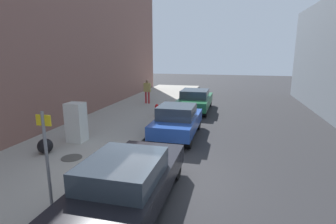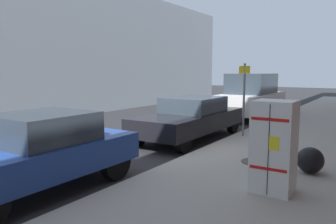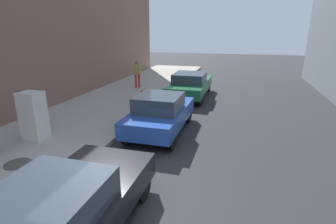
{
  "view_description": "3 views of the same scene",
  "coord_description": "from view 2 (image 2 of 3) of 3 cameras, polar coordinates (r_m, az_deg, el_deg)",
  "views": [
    {
      "loc": [
        2.03,
        -6.81,
        3.68
      ],
      "look_at": [
        -0.21,
        2.28,
        1.57
      ],
      "focal_mm": 28.0,
      "sensor_mm": 36.0,
      "label": 1
    },
    {
      "loc": [
        -5.52,
        7.85,
        2.24
      ],
      "look_at": [
        -1.81,
        2.18,
        1.39
      ],
      "focal_mm": 35.0,
      "sensor_mm": 36.0,
      "label": 2
    },
    {
      "loc": [
        2.47,
        -4.45,
        3.63
      ],
      "look_at": [
        -0.03,
        4.45,
        0.75
      ],
      "focal_mm": 28.0,
      "sensor_mm": 36.0,
      "label": 3
    }
  ],
  "objects": [
    {
      "name": "ground_plane",
      "position": [
        9.85,
        -1.87,
        -6.01
      ],
      "size": [
        80.0,
        80.0,
        0.0
      ],
      "primitive_type": "plane",
      "color": "#28282B"
    },
    {
      "name": "sidewalk_slab",
      "position": [
        8.32,
        20.44,
        -8.4
      ],
      "size": [
        4.65,
        44.0,
        0.15
      ],
      "primitive_type": "cube",
      "color": "#9E998E",
      "rests_on": "ground"
    },
    {
      "name": "discarded_refrigerator",
      "position": [
        5.95,
        17.93,
        -5.74
      ],
      "size": [
        0.68,
        0.63,
        1.59
      ],
      "color": "silver",
      "rests_on": "sidewalk_slab"
    },
    {
      "name": "manhole_cover",
      "position": [
        7.89,
        15.16,
        -8.38
      ],
      "size": [
        0.7,
        0.7,
        0.02
      ],
      "primitive_type": "cylinder",
      "color": "#47443F",
      "rests_on": "sidewalk_slab"
    },
    {
      "name": "street_sign_post",
      "position": [
        10.75,
        13.08,
        2.82
      ],
      "size": [
        0.36,
        0.07,
        2.33
      ],
      "color": "slate",
      "rests_on": "sidewalk_slab"
    },
    {
      "name": "trash_bag",
      "position": [
        7.39,
        23.53,
        -7.7
      ],
      "size": [
        0.54,
        0.54,
        0.54
      ],
      "primitive_type": "sphere",
      "color": "black",
      "rests_on": "sidewalk_slab"
    },
    {
      "name": "parked_van_white",
      "position": [
        16.33,
        14.33,
        2.71
      ],
      "size": [
        1.98,
        5.0,
        2.12
      ],
      "color": "silver",
      "rests_on": "ground"
    },
    {
      "name": "parked_sedan_dark",
      "position": [
        10.9,
        3.99,
        -0.94
      ],
      "size": [
        1.84,
        4.71,
        1.38
      ],
      "color": "black",
      "rests_on": "ground"
    },
    {
      "name": "parked_hatchback_blue",
      "position": [
        6.55,
        -21.82,
        -6.49
      ],
      "size": [
        1.73,
        3.94,
        1.47
      ],
      "color": "#23479E",
      "rests_on": "ground"
    }
  ]
}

